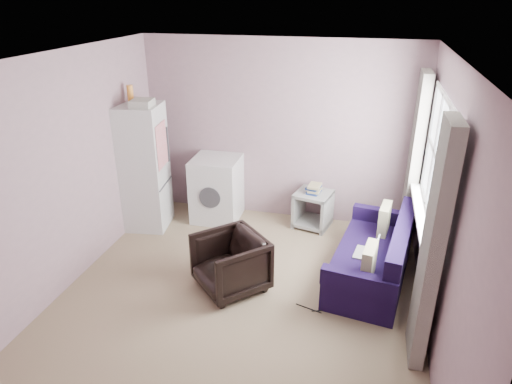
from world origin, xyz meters
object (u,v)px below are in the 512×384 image
fridge (143,167)px  washing_machine (217,187)px  side_table (313,207)px  sofa (376,259)px  armchair (230,261)px

fridge → washing_machine: (0.88, 0.44, -0.39)m
fridge → washing_machine: 1.06m
fridge → side_table: 2.38m
fridge → washing_machine: size_ratio=2.14×
fridge → washing_machine: bearing=18.5°
side_table → sofa: (0.85, -1.12, -0.03)m
armchair → fridge: fridge is taller
washing_machine → side_table: size_ratio=1.44×
washing_machine → side_table: 1.38m
armchair → washing_machine: 1.74m
fridge → side_table: bearing=5.0°
fridge → sofa: bearing=-18.8°
armchair → sofa: sofa is taller
washing_machine → sofa: 2.46m
washing_machine → sofa: bearing=-26.5°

